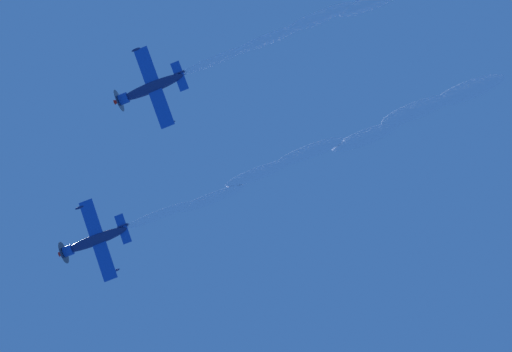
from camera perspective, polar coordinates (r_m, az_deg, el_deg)
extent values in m
ellipsoid|color=navy|center=(72.33, -12.47, -4.92)|extent=(6.49, 3.24, 1.51)
cylinder|color=#194CB2|center=(73.15, -14.56, -5.72)|extent=(1.21, 1.51, 1.33)
cone|color=red|center=(73.34, -15.00, -5.89)|extent=(0.83, 0.80, 0.64)
cylinder|color=#3F3F47|center=(73.29, -14.90, -5.85)|extent=(0.86, 2.75, 2.86)
cube|color=#194CB2|center=(72.15, -12.33, -4.94)|extent=(3.76, 7.75, 2.93)
ellipsoid|color=navy|center=(70.34, -13.73, -2.43)|extent=(0.92, 0.55, 0.33)
ellipsoid|color=navy|center=(74.13, -10.99, -7.31)|extent=(0.92, 0.55, 0.33)
cube|color=#194CB2|center=(71.70, -10.42, -4.12)|extent=(1.72, 2.90, 1.11)
cube|color=navy|center=(72.10, -10.38, -3.89)|extent=(1.13, 0.79, 1.09)
ellipsoid|color=#1E232D|center=(72.75, -12.66, -4.83)|extent=(1.63, 1.26, 0.87)
ellipsoid|color=navy|center=(69.90, -8.18, 6.93)|extent=(6.50, 3.32, 1.32)
cylinder|color=#194CB2|center=(70.44, -10.37, 6.00)|extent=(1.25, 1.50, 1.30)
cone|color=red|center=(70.58, -10.84, 5.81)|extent=(0.84, 0.80, 0.62)
cylinder|color=#3F3F47|center=(70.55, -10.73, 5.85)|extent=(0.96, 2.69, 2.84)
cube|color=#194CB2|center=(69.72, -8.03, 6.94)|extent=(3.77, 7.81, 2.77)
ellipsoid|color=navy|center=(68.55, -9.44, 9.79)|extent=(0.92, 0.56, 0.31)
ellipsoid|color=navy|center=(71.10, -6.69, 4.19)|extent=(0.92, 0.56, 0.31)
cube|color=#194CB2|center=(69.54, -6.04, 7.82)|extent=(1.72, 2.93, 1.04)
cube|color=navy|center=(69.99, -6.00, 7.98)|extent=(1.17, 0.77, 1.06)
ellipsoid|color=#1E232D|center=(70.32, -8.39, 6.95)|extent=(1.66, 1.27, 0.82)
ellipsoid|color=white|center=(70.88, -7.64, -3.05)|extent=(6.91, 3.09, 1.07)
ellipsoid|color=white|center=(70.00, -3.58, -1.80)|extent=(6.96, 3.23, 1.22)
ellipsoid|color=white|center=(69.60, 0.20, 0.23)|extent=(7.01, 3.37, 1.37)
ellipsoid|color=white|center=(69.48, 4.21, 1.91)|extent=(7.06, 3.52, 1.51)
ellipsoid|color=white|center=(70.29, 8.63, 3.04)|extent=(7.11, 3.66, 1.66)
ellipsoid|color=white|center=(70.78, 12.47, 5.07)|extent=(7.17, 3.80, 1.81)
ellipsoid|color=white|center=(72.06, 16.45, 6.51)|extent=(7.22, 3.94, 1.96)
ellipsoid|color=white|center=(69.49, -3.18, 9.11)|extent=(6.91, 3.09, 1.07)
ellipsoid|color=white|center=(69.50, 0.93, 10.72)|extent=(6.96, 3.23, 1.22)
ellipsoid|color=white|center=(69.62, 4.97, 12.33)|extent=(7.01, 3.37, 1.37)
ellipsoid|color=white|center=(70.44, 9.27, 13.42)|extent=(7.06, 3.52, 1.51)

